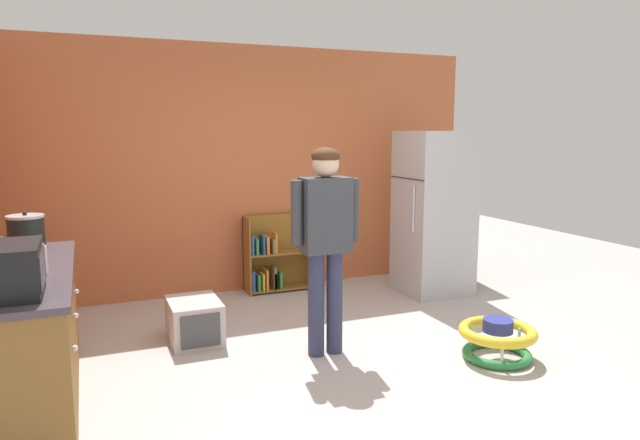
# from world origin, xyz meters

# --- Properties ---
(ground_plane) EXTENTS (12.00, 12.00, 0.00)m
(ground_plane) POSITION_xyz_m (0.00, 0.00, 0.00)
(ground_plane) COLOR #BBB0AC
(ground_plane) RESTS_ON ground
(back_wall) EXTENTS (5.20, 0.06, 2.70)m
(back_wall) POSITION_xyz_m (0.00, 2.33, 1.35)
(back_wall) COLOR #C3673C
(back_wall) RESTS_ON ground
(kitchen_counter) EXTENTS (0.65, 1.91, 0.90)m
(kitchen_counter) POSITION_xyz_m (-2.20, 0.20, 0.45)
(kitchen_counter) COLOR brown
(kitchen_counter) RESTS_ON ground
(refrigerator) EXTENTS (0.73, 0.68, 1.78)m
(refrigerator) POSITION_xyz_m (1.74, 1.41, 0.89)
(refrigerator) COLOR #B7BABF
(refrigerator) RESTS_ON ground
(bookshelf) EXTENTS (0.80, 0.28, 0.85)m
(bookshelf) POSITION_xyz_m (0.15, 2.14, 0.36)
(bookshelf) COLOR brown
(bookshelf) RESTS_ON ground
(standing_person) EXTENTS (0.57, 0.22, 1.66)m
(standing_person) POSITION_xyz_m (-0.06, 0.22, 1.00)
(standing_person) COLOR #323656
(standing_person) RESTS_ON ground
(baby_walker) EXTENTS (0.60, 0.60, 0.32)m
(baby_walker) POSITION_xyz_m (1.16, -0.39, 0.16)
(baby_walker) COLOR #2D8947
(baby_walker) RESTS_ON ground
(pet_carrier) EXTENTS (0.42, 0.55, 0.36)m
(pet_carrier) POSITION_xyz_m (-0.98, 0.89, 0.18)
(pet_carrier) COLOR #BDB2AD
(pet_carrier) RESTS_ON ground
(microwave) EXTENTS (0.37, 0.48, 0.28)m
(microwave) POSITION_xyz_m (-2.20, -0.40, 1.04)
(microwave) COLOR black
(microwave) RESTS_ON kitchen_counter
(crock_pot) EXTENTS (0.26, 0.26, 0.29)m
(crock_pot) POSITION_xyz_m (-2.20, 0.91, 1.03)
(crock_pot) COLOR black
(crock_pot) RESTS_ON kitchen_counter
(clear_bottle) EXTENTS (0.07, 0.07, 0.25)m
(clear_bottle) POSITION_xyz_m (-2.05, 0.03, 1.00)
(clear_bottle) COLOR silver
(clear_bottle) RESTS_ON kitchen_counter
(green_cup) EXTENTS (0.08, 0.08, 0.09)m
(green_cup) POSITION_xyz_m (-2.15, 0.28, 0.95)
(green_cup) COLOR #26944F
(green_cup) RESTS_ON kitchen_counter
(red_cup) EXTENTS (0.08, 0.08, 0.09)m
(red_cup) POSITION_xyz_m (-2.32, 0.65, 0.95)
(red_cup) COLOR red
(red_cup) RESTS_ON kitchen_counter
(yellow_cup) EXTENTS (0.08, 0.08, 0.09)m
(yellow_cup) POSITION_xyz_m (-2.12, 0.55, 0.95)
(yellow_cup) COLOR yellow
(yellow_cup) RESTS_ON kitchen_counter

